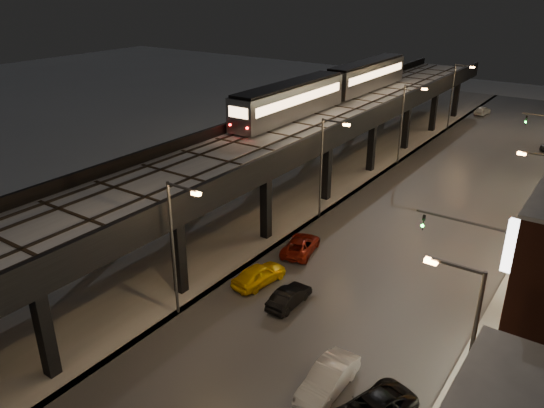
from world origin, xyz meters
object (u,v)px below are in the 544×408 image
Objects in this scene: subway_train at (333,86)px; car_far_white at (482,111)px; car_taxi at (259,275)px; car_near_white at (289,298)px; car_onc_silver at (328,380)px; car_mid_silver at (301,246)px; sign_citgo at (528,284)px.

subway_train is 9.24× the size of car_far_white.
subway_train reaches higher than car_taxi.
car_taxi is 1.14× the size of car_near_white.
subway_train is at bearing 118.93° from car_onc_silver.
car_mid_silver is 1.01× the size of car_onc_silver.
car_onc_silver is at bearing 105.07° from car_far_white.
subway_train is 9.37× the size of car_near_white.
car_near_white is 0.34× the size of sign_citgo.
sign_citgo is at bearing -50.72° from subway_train.
car_mid_silver is 1.20× the size of car_far_white.
subway_train is 42.65m from sign_citgo.
car_onc_silver is (19.06, -34.66, -7.59)m from subway_train.
car_taxi is 11.09m from car_onc_silver.
car_near_white is (3.17, -1.03, -0.11)m from car_taxi.
car_near_white is 0.99× the size of car_far_white.
car_near_white is at bearing 169.88° from car_taxi.
sign_citgo is (17.46, -64.48, 7.79)m from car_far_white.
car_taxi reaches higher than car_mid_silver.
car_far_white is 0.35× the size of sign_citgo.
car_near_white is 7.97m from car_onc_silver.
car_near_white is 7.28m from car_mid_silver.
car_onc_silver reaches higher than car_taxi.
car_near_white is 0.82× the size of car_mid_silver.
car_taxi is 0.39× the size of sign_citgo.
subway_train is at bearing -62.56° from car_taxi.
car_far_white is at bearing -86.67° from car_near_white.
sign_citgo reaches higher than car_taxi.
car_onc_silver is at bearing 137.41° from car_near_white.
car_taxi is at bearing -18.14° from car_near_white.
car_mid_silver is (-3.18, 6.55, 0.01)m from car_near_white.
car_taxi is at bearing 77.27° from car_mid_silver.
subway_train reaches higher than car_mid_silver.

